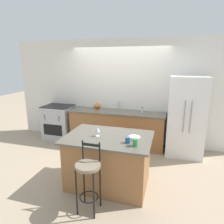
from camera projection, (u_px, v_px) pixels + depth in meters
The scene contains 14 objects.
ground_plane at pixel (113, 150), 5.00m from camera, with size 18.00×18.00×0.00m, color tan.
wall_back at pixel (120, 92), 5.27m from camera, with size 6.00×0.07×2.70m.
back_counter at pixel (117, 128), 5.22m from camera, with size 2.45×0.64×0.90m.
sink_faucet at pixel (119, 104), 5.25m from camera, with size 0.02×0.13×0.22m.
kitchen_island at pixel (108, 160), 3.51m from camera, with size 1.47×1.03×0.91m.
refrigerator at pixel (186, 116), 4.57m from camera, with size 0.81×0.75×1.84m.
oven_range at pixel (59, 122), 5.63m from camera, with size 0.77×0.67×0.95m.
bar_stool_near at pixel (88, 174), 2.83m from camera, with size 0.36×0.36×1.05m.
dinner_plate at pixel (134, 137), 3.35m from camera, with size 0.20×0.20×0.02m.
wine_glass at pixel (98, 129), 3.38m from camera, with size 0.08×0.08×0.17m.
coffee_mug at pixel (128, 140), 3.12m from camera, with size 0.11×0.08×0.09m.
tumbler_cup at pixel (135, 142), 3.00m from camera, with size 0.08×0.08×0.12m.
pumpkin_decoration at pixel (97, 106), 5.41m from camera, with size 0.16×0.16×0.15m.
soap_bottle at pixel (142, 110), 4.96m from camera, with size 0.06×0.06×0.15m.
Camera 1 is at (1.27, -4.42, 2.16)m, focal length 32.00 mm.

